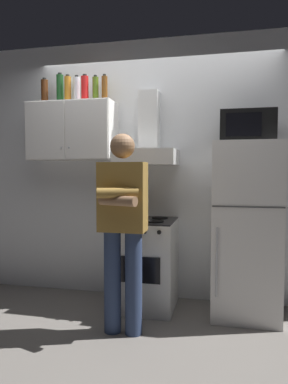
{
  "coord_description": "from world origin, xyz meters",
  "views": [
    {
      "loc": [
        0.69,
        -3.11,
        1.34
      ],
      "look_at": [
        0.0,
        0.0,
        1.15
      ],
      "focal_mm": 33.17,
      "sensor_mm": 36.0,
      "label": 1
    }
  ],
  "objects_px": {
    "refrigerator": "(245,230)",
    "bottle_soda_red": "(85,89)",
    "bottle_olive_oil": "(96,89)",
    "range_hood": "(147,145)",
    "bottle_rum_dark": "(45,92)",
    "person_standing": "(123,225)",
    "stove_oven": "(145,263)",
    "microwave": "(247,127)",
    "upper_cabinet": "(72,132)",
    "bottle_wine_green": "(60,89)",
    "bottle_vodka_clear": "(77,90)",
    "bottle_liquor_amber": "(68,90)",
    "bottle_beer_brown": "(105,89)"
  },
  "relations": [
    {
      "from": "range_hood",
      "to": "bottle_olive_oil",
      "type": "relative_size",
      "value": 2.75
    },
    {
      "from": "bottle_wine_green",
      "to": "bottle_beer_brown",
      "type": "height_order",
      "value": "bottle_wine_green"
    },
    {
      "from": "person_standing",
      "to": "bottle_vodka_clear",
      "type": "height_order",
      "value": "bottle_vodka_clear"
    },
    {
      "from": "bottle_liquor_amber",
      "to": "microwave",
      "type": "bearing_deg",
      "value": -3.81
    },
    {
      "from": "microwave",
      "to": "range_hood",
      "type": "bearing_deg",
      "value": 173.54
    },
    {
      "from": "bottle_olive_oil",
      "to": "refrigerator",
      "type": "bearing_deg",
      "value": -5.9
    },
    {
      "from": "person_standing",
      "to": "bottle_vodka_clear",
      "type": "bearing_deg",
      "value": 132.7
    },
    {
      "from": "refrigerator",
      "to": "bottle_soda_red",
      "type": "bearing_deg",
      "value": 175.79
    },
    {
      "from": "bottle_rum_dark",
      "to": "stove_oven",
      "type": "bearing_deg",
      "value": -8.01
    },
    {
      "from": "upper_cabinet",
      "to": "microwave",
      "type": "distance_m",
      "value": 1.75
    },
    {
      "from": "bottle_rum_dark",
      "to": "bottle_liquor_amber",
      "type": "bearing_deg",
      "value": -4.06
    },
    {
      "from": "upper_cabinet",
      "to": "bottle_beer_brown",
      "type": "height_order",
      "value": "bottle_beer_brown"
    },
    {
      "from": "person_standing",
      "to": "bottle_rum_dark",
      "type": "distance_m",
      "value": 1.84
    },
    {
      "from": "refrigerator",
      "to": "bottle_rum_dark",
      "type": "height_order",
      "value": "bottle_rum_dark"
    },
    {
      "from": "stove_oven",
      "to": "microwave",
      "type": "relative_size",
      "value": 1.82
    },
    {
      "from": "upper_cabinet",
      "to": "microwave",
      "type": "bearing_deg",
      "value": -3.48
    },
    {
      "from": "refrigerator",
      "to": "bottle_olive_oil",
      "type": "distance_m",
      "value": 2.05
    },
    {
      "from": "bottle_wine_green",
      "to": "bottle_liquor_amber",
      "type": "height_order",
      "value": "bottle_wine_green"
    },
    {
      "from": "person_standing",
      "to": "bottle_liquor_amber",
      "type": "relative_size",
      "value": 5.66
    },
    {
      "from": "range_hood",
      "to": "bottle_olive_oil",
      "type": "distance_m",
      "value": 0.8
    },
    {
      "from": "bottle_olive_oil",
      "to": "bottle_liquor_amber",
      "type": "height_order",
      "value": "bottle_liquor_amber"
    },
    {
      "from": "bottle_olive_oil",
      "to": "bottle_rum_dark",
      "type": "bearing_deg",
      "value": 179.73
    },
    {
      "from": "range_hood",
      "to": "person_standing",
      "type": "bearing_deg",
      "value": -93.91
    },
    {
      "from": "upper_cabinet",
      "to": "bottle_olive_oil",
      "type": "height_order",
      "value": "bottle_olive_oil"
    },
    {
      "from": "bottle_olive_oil",
      "to": "bottle_soda_red",
      "type": "relative_size",
      "value": 0.98
    },
    {
      "from": "bottle_wine_green",
      "to": "bottle_beer_brown",
      "type": "bearing_deg",
      "value": -1.84
    },
    {
      "from": "bottle_soda_red",
      "to": "bottle_beer_brown",
      "type": "height_order",
      "value": "bottle_soda_red"
    },
    {
      "from": "bottle_soda_red",
      "to": "bottle_olive_oil",
      "type": "bearing_deg",
      "value": 19.85
    },
    {
      "from": "upper_cabinet",
      "to": "bottle_wine_green",
      "type": "height_order",
      "value": "bottle_wine_green"
    },
    {
      "from": "upper_cabinet",
      "to": "stove_oven",
      "type": "relative_size",
      "value": 1.03
    },
    {
      "from": "bottle_soda_red",
      "to": "bottle_rum_dark",
      "type": "bearing_deg",
      "value": 175.2
    },
    {
      "from": "range_hood",
      "to": "bottle_rum_dark",
      "type": "height_order",
      "value": "bottle_rum_dark"
    },
    {
      "from": "microwave",
      "to": "bottle_liquor_amber",
      "type": "relative_size",
      "value": 1.66
    },
    {
      "from": "range_hood",
      "to": "stove_oven",
      "type": "bearing_deg",
      "value": -90.0
    },
    {
      "from": "range_hood",
      "to": "bottle_vodka_clear",
      "type": "distance_m",
      "value": 0.96
    },
    {
      "from": "bottle_olive_oil",
      "to": "bottle_soda_red",
      "type": "height_order",
      "value": "bottle_soda_red"
    },
    {
      "from": "range_hood",
      "to": "person_standing",
      "type": "relative_size",
      "value": 0.46
    },
    {
      "from": "range_hood",
      "to": "bottle_liquor_amber",
      "type": "relative_size",
      "value": 2.59
    },
    {
      "from": "bottle_wine_green",
      "to": "stove_oven",
      "type": "bearing_deg",
      "value": -9.87
    },
    {
      "from": "upper_cabinet",
      "to": "microwave",
      "type": "relative_size",
      "value": 1.88
    },
    {
      "from": "person_standing",
      "to": "bottle_wine_green",
      "type": "height_order",
      "value": "bottle_wine_green"
    },
    {
      "from": "range_hood",
      "to": "refrigerator",
      "type": "relative_size",
      "value": 0.47
    },
    {
      "from": "upper_cabinet",
      "to": "bottle_liquor_amber",
      "type": "bearing_deg",
      "value": 165.16
    },
    {
      "from": "upper_cabinet",
      "to": "bottle_beer_brown",
      "type": "relative_size",
      "value": 3.28
    },
    {
      "from": "person_standing",
      "to": "bottle_beer_brown",
      "type": "xyz_separation_m",
      "value": [
        -0.4,
        0.76,
        1.28
      ]
    },
    {
      "from": "stove_oven",
      "to": "bottle_vodka_clear",
      "type": "height_order",
      "value": "bottle_vodka_clear"
    },
    {
      "from": "upper_cabinet",
      "to": "bottle_olive_oil",
      "type": "xyz_separation_m",
      "value": [
        0.25,
        0.03,
        0.43
      ]
    },
    {
      "from": "refrigerator",
      "to": "bottle_wine_green",
      "type": "distance_m",
      "value": 2.37
    },
    {
      "from": "upper_cabinet",
      "to": "bottle_rum_dark",
      "type": "height_order",
      "value": "bottle_rum_dark"
    },
    {
      "from": "bottle_rum_dark",
      "to": "bottle_soda_red",
      "type": "distance_m",
      "value": 0.47
    }
  ]
}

